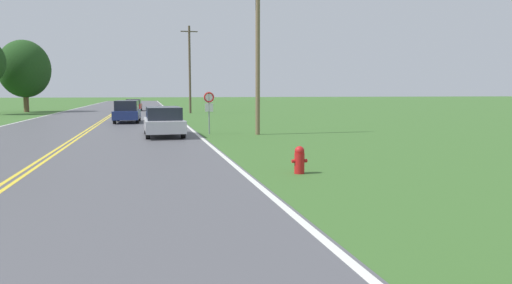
{
  "coord_description": "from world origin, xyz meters",
  "views": [
    {
      "loc": [
        3.44,
        -0.87,
        2.29
      ],
      "look_at": [
        6.41,
        11.52,
        0.89
      ],
      "focal_mm": 32.0,
      "sensor_mm": 36.0,
      "label": 1
    }
  ],
  "objects_px": {
    "car_silver_van_mid_near": "(164,121)",
    "car_dark_blue_van_mid_far": "(127,111)",
    "fire_hydrant": "(299,160)",
    "tree_mid_treeline": "(24,69)",
    "traffic_sign": "(209,102)",
    "car_red_hatchback_receding": "(134,105)"
  },
  "relations": [
    {
      "from": "fire_hydrant",
      "to": "traffic_sign",
      "type": "relative_size",
      "value": 0.34
    },
    {
      "from": "fire_hydrant",
      "to": "car_red_hatchback_receding",
      "type": "distance_m",
      "value": 45.99
    },
    {
      "from": "traffic_sign",
      "to": "car_red_hatchback_receding",
      "type": "bearing_deg",
      "value": 98.3
    },
    {
      "from": "tree_mid_treeline",
      "to": "fire_hydrant",
      "type": "bearing_deg",
      "value": -68.62
    },
    {
      "from": "car_silver_van_mid_near",
      "to": "car_dark_blue_van_mid_far",
      "type": "xyz_separation_m",
      "value": [
        -2.27,
        11.51,
        0.06
      ]
    },
    {
      "from": "tree_mid_treeline",
      "to": "car_silver_van_mid_near",
      "type": "height_order",
      "value": "tree_mid_treeline"
    },
    {
      "from": "fire_hydrant",
      "to": "car_silver_van_mid_near",
      "type": "distance_m",
      "value": 12.48
    },
    {
      "from": "tree_mid_treeline",
      "to": "car_silver_van_mid_near",
      "type": "xyz_separation_m",
      "value": [
        14.18,
        -32.67,
        -4.07
      ]
    },
    {
      "from": "car_silver_van_mid_near",
      "to": "car_red_hatchback_receding",
      "type": "bearing_deg",
      "value": -177.48
    },
    {
      "from": "fire_hydrant",
      "to": "car_red_hatchback_receding",
      "type": "relative_size",
      "value": 0.18
    },
    {
      "from": "tree_mid_treeline",
      "to": "car_dark_blue_van_mid_far",
      "type": "distance_m",
      "value": 24.61
    },
    {
      "from": "fire_hydrant",
      "to": "tree_mid_treeline",
      "type": "relative_size",
      "value": 0.1
    },
    {
      "from": "traffic_sign",
      "to": "car_dark_blue_van_mid_far",
      "type": "xyz_separation_m",
      "value": [
        -4.72,
        10.95,
        -0.85
      ]
    },
    {
      "from": "tree_mid_treeline",
      "to": "car_silver_van_mid_near",
      "type": "distance_m",
      "value": 35.84
    },
    {
      "from": "traffic_sign",
      "to": "car_dark_blue_van_mid_far",
      "type": "distance_m",
      "value": 11.96
    },
    {
      "from": "tree_mid_treeline",
      "to": "car_silver_van_mid_near",
      "type": "relative_size",
      "value": 1.78
    },
    {
      "from": "fire_hydrant",
      "to": "car_dark_blue_van_mid_far",
      "type": "height_order",
      "value": "car_dark_blue_van_mid_far"
    },
    {
      "from": "car_dark_blue_van_mid_far",
      "to": "tree_mid_treeline",
      "type": "bearing_deg",
      "value": -148.67
    },
    {
      "from": "fire_hydrant",
      "to": "car_silver_van_mid_near",
      "type": "xyz_separation_m",
      "value": [
        -3.32,
        12.03,
        0.42
      ]
    },
    {
      "from": "car_silver_van_mid_near",
      "to": "fire_hydrant",
      "type": "bearing_deg",
      "value": 13.92
    },
    {
      "from": "fire_hydrant",
      "to": "traffic_sign",
      "type": "height_order",
      "value": "traffic_sign"
    },
    {
      "from": "traffic_sign",
      "to": "car_red_hatchback_receding",
      "type": "xyz_separation_m",
      "value": [
        -4.82,
        33.05,
        -0.97
      ]
    }
  ]
}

